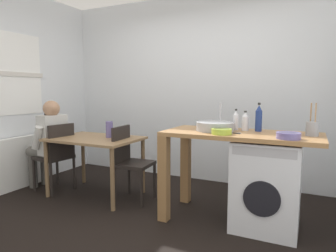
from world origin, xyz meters
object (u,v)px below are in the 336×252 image
dining_table (95,145)px  seated_person (49,140)px  mixing_bowl (222,131)px  colander (288,135)px  utensil_crock (312,128)px  chair_person_seat (57,153)px  bottle_squat_brown (245,122)px  bottle_clear_small (259,118)px  bottle_tall_green (236,121)px  chair_opposite (129,159)px  washing_machine (267,184)px  vase (109,129)px

dining_table → seated_person: 0.71m
mixing_bowl → colander: (0.59, -0.02, 0.00)m
utensil_crock → colander: size_ratio=1.50×
mixing_bowl → chair_person_seat: bearing=177.4°
chair_person_seat → utensil_crock: bearing=-80.1°
bottle_squat_brown → bottle_clear_small: bottle_clear_small is taller
bottle_tall_green → colander: (0.54, -0.37, -0.07)m
chair_opposite → bottle_clear_small: bottle_clear_small is taller
dining_table → washing_machine: (2.08, -0.01, -0.21)m
chair_opposite → colander: bearing=77.1°
chair_opposite → seated_person: 1.20m
bottle_clear_small → mixing_bowl: bottle_clear_small is taller
seated_person → bottle_clear_small: bottle_clear_small is taller
bottle_tall_green → mixing_bowl: bottle_tall_green is taller
bottle_clear_small → chair_opposite: bearing=-176.2°
chair_opposite → colander: (1.79, -0.27, 0.44)m
vase → washing_machine: bearing=-3.3°
washing_machine → vase: 1.98m
chair_opposite → utensil_crock: (1.97, -0.00, 0.48)m
seated_person → vase: bearing=-70.4°
mixing_bowl → vase: (-1.53, 0.31, -0.11)m
bottle_tall_green → bottle_clear_small: (0.23, 0.00, 0.03)m
chair_opposite → mixing_bowl: bearing=73.9°
dining_table → bottle_clear_small: bottle_clear_small is taller
dining_table → colander: (2.27, -0.23, 0.31)m
dining_table → bottle_squat_brown: bottle_squat_brown is taller
bottle_squat_brown → mixing_bowl: bottle_squat_brown is taller
washing_machine → bottle_tall_green: (-0.35, 0.15, 0.59)m
chair_person_seat → bottle_squat_brown: (2.37, 0.25, 0.50)m
seated_person → washing_machine: 2.80m
seated_person → bottle_squat_brown: seated_person is taller
chair_opposite → washing_machine: chair_opposite is taller
washing_machine → seated_person: bearing=-178.4°
bottle_squat_brown → colander: bearing=-40.0°
chair_person_seat → chair_opposite: size_ratio=1.00×
dining_table → mixing_bowl: bearing=-7.1°
bottle_tall_green → bottle_clear_small: bearing=0.0°
washing_machine → bottle_tall_green: bearing=156.1°
chair_opposite → colander: colander is taller
dining_table → chair_opposite: 0.50m
chair_opposite → vase: size_ratio=4.40×
seated_person → bottle_squat_brown: (2.53, 0.23, 0.34)m
seated_person → colander: bearing=-85.6°
seated_person → bottle_tall_green: 2.47m
vase → utensil_crock: bearing=-1.5°
vase → dining_table: bearing=-146.3°
washing_machine → vase: (-1.93, 0.11, 0.41)m
chair_opposite → bottle_tall_green: bearing=90.3°
dining_table → chair_opposite: bearing=5.3°
utensil_crock → colander: bearing=-123.7°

